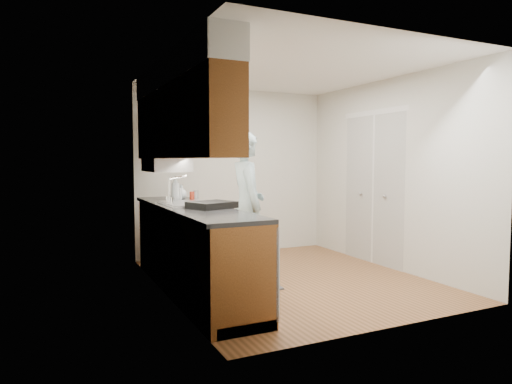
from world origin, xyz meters
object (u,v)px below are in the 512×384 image
person (247,196)px  soap_bottle_a (175,188)px  soda_can (192,196)px  steel_can (196,195)px  dish_rack (212,205)px  soap_bottle_b (177,191)px  soap_bottle_c (181,192)px

person → soap_bottle_a: 0.95m
soda_can → person: bearing=-42.7°
person → steel_can: 0.67m
soap_bottle_a → dish_rack: size_ratio=0.70×
dish_rack → soap_bottle_b: bearing=73.7°
dish_rack → person: bearing=18.0°
soda_can → dish_rack: size_ratio=0.26×
soda_can → dish_rack: (-0.08, -0.92, -0.02)m
soap_bottle_b → dish_rack: 1.13m
soap_bottle_b → dish_rack: (0.05, -1.13, -0.07)m
soap_bottle_b → dish_rack: soap_bottle_b is taller
steel_can → dish_rack: (-0.13, -0.92, -0.03)m
person → steel_can: (-0.47, 0.48, -0.01)m
soap_bottle_c → dish_rack: soap_bottle_c is taller
soap_bottle_a → steel_can: (0.20, -0.19, -0.09)m
person → soap_bottle_a: bearing=53.8°
soap_bottle_c → soda_can: size_ratio=1.68×
soap_bottle_a → soap_bottle_c: size_ratio=1.61×
steel_can → soap_bottle_a: bearing=137.2°
person → steel_can: person is taller
soap_bottle_a → soap_bottle_b: size_ratio=1.38×
person → steel_can: bearing=52.9°
soap_bottle_a → soda_can: (0.15, -0.19, -0.09)m
soap_bottle_b → soda_can: bearing=-59.1°
soap_bottle_a → soap_bottle_b: 0.05m
soap_bottle_a → soda_can: size_ratio=2.71×
person → soap_bottle_c: person is taller
soap_bottle_a → soda_can: bearing=-51.7°
person → dish_rack: size_ratio=4.67×
steel_can → dish_rack: 0.93m
soap_bottle_b → soda_can: size_ratio=1.96×
soda_can → dish_rack: bearing=-94.7°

